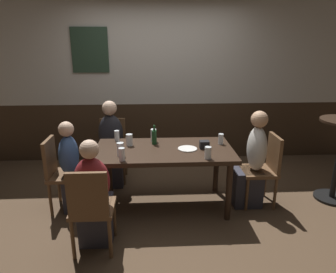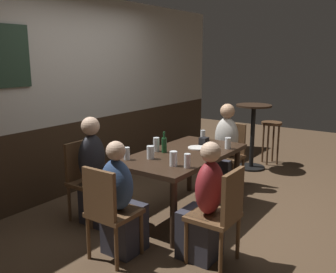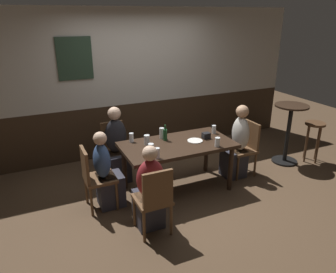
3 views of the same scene
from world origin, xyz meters
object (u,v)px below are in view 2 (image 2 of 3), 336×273
chair_left_far (85,176)px  tumbler_water (156,145)px  tumbler_short (173,160)px  pint_glass_stout (187,162)px  person_left_near (204,211)px  person_head_east (225,153)px  chair_left_near (221,211)px  chair_head_west (108,209)px  bar_stool (271,131)px  side_bar_table (253,131)px  condiment_caddy (204,141)px  highball_clear (127,154)px  pint_glass_pale (150,153)px  beer_bottle_green (164,144)px  beer_glass_tall (203,135)px  dining_table (183,160)px  person_head_west (121,207)px  person_left_far (96,178)px  pint_glass_amber (228,144)px  plate_white_large (197,148)px  chair_head_east (230,151)px

chair_left_far → tumbler_water: 0.87m
chair_left_far → tumbler_water: tumbler_water is taller
tumbler_short → pint_glass_stout: bearing=-79.1°
person_left_near → person_head_east: bearing=21.0°
chair_left_near → chair_head_west: size_ratio=1.00×
person_head_east → bar_stool: 1.56m
tumbler_water → tumbler_short: 0.61m
person_head_east → side_bar_table: (1.11, 0.05, 0.12)m
chair_left_near → condiment_caddy: bearing=35.5°
pint_glass_stout → person_head_east: bearing=12.6°
highball_clear → side_bar_table: (2.75, -0.28, -0.18)m
pint_glass_pale → beer_bottle_green: 0.30m
pint_glass_pale → beer_glass_tall: bearing=-0.3°
tumbler_short → side_bar_table: bearing=5.3°
pint_glass_stout → bar_stool: size_ratio=0.19×
chair_left_far → side_bar_table: size_ratio=0.84×
dining_table → person_head_west: 1.07m
person_left_far → person_head_west: size_ratio=1.09×
tumbler_short → pint_glass_amber: bearing=-8.3°
chair_left_near → plate_white_large: bearing=39.8°
plate_white_large → dining_table: bearing=174.6°
highball_clear → person_head_east: bearing=-11.5°
person_left_far → plate_white_large: 1.23m
person_head_east → bar_stool: (1.56, -0.10, 0.06)m
person_left_near → beer_glass_tall: (1.41, 0.82, 0.34)m
person_head_west → beer_bottle_green: (0.94, 0.18, 0.38)m
person_head_east → person_left_far: person_head_east is taller
chair_head_west → side_bar_table: bearing=0.9°
chair_head_west → pint_glass_stout: same height
chair_head_east → person_left_near: 2.04m
chair_left_far → chair_head_west: (-0.51, -0.84, 0.00)m
pint_glass_stout → bar_stool: pint_glass_stout is taller
chair_head_east → person_head_west: 2.28m
person_head_east → side_bar_table: person_head_east is taller
pint_glass_amber → beer_glass_tall: pint_glass_amber is taller
chair_left_far → pint_glass_amber: size_ratio=6.65×
pint_glass_amber → tumbler_water: 0.85m
tumbler_short → beer_bottle_green: (0.37, 0.38, 0.03)m
person_head_east → beer_glass_tall: bearing=158.2°
chair_left_far → person_left_far: size_ratio=0.75×
pint_glass_amber → person_left_far: bearing=139.0°
pint_glass_pale → condiment_caddy: pint_glass_pale is taller
tumbler_water → highball_clear: 0.46m
person_left_far → person_head_west: person_left_far is taller
chair_head_east → tumbler_water: bearing=167.9°
condiment_caddy → pint_glass_amber: bearing=-92.9°
person_left_near → chair_left_near: bearing=-90.0°
person_left_far → bar_stool: size_ratio=1.64×
highball_clear → chair_head_west: bearing=-152.5°
pint_glass_amber → beer_glass_tall: (0.24, 0.48, -0.00)m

